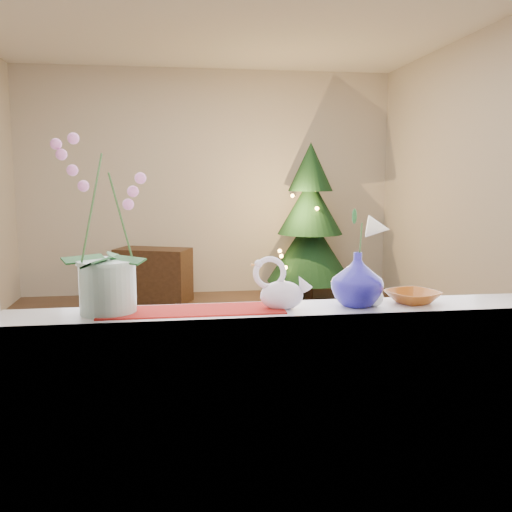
{
  "coord_description": "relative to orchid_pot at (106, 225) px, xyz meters",
  "views": [
    {
      "loc": [
        -0.45,
        -4.5,
        1.43
      ],
      "look_at": [
        0.01,
        -1.4,
        0.99
      ],
      "focal_mm": 40.0,
      "sensor_mm": 36.0,
      "label": 1
    }
  ],
  "objects": [
    {
      "name": "xmas_tree",
      "position": [
        1.83,
        4.3,
        -0.34
      ],
      "size": [
        1.28,
        1.28,
        1.82
      ],
      "primitive_type": null,
      "rotation": [
        0.0,
        0.0,
        -0.37
      ],
      "color": "black",
      "rests_on": "ground"
    },
    {
      "name": "blue_vase",
      "position": [
        0.96,
        -0.02,
        -0.21
      ],
      "size": [
        0.25,
        0.25,
        0.25
      ],
      "primitive_type": "imported",
      "rotation": [
        0.0,
        0.0,
        -0.08
      ],
      "color": "navy",
      "rests_on": "windowsill"
    },
    {
      "name": "window_frame",
      "position": [
        0.69,
        -0.12,
        0.45
      ],
      "size": [
        2.22,
        0.06,
        1.6
      ],
      "primitive_type": null,
      "color": "white",
      "rests_on": "windowsill"
    },
    {
      "name": "wall_back",
      "position": [
        0.69,
        4.85,
        0.1
      ],
      "size": [
        4.5,
        0.1,
        2.7
      ],
      "primitive_type": "cube",
      "color": "#BDB4A5",
      "rests_on": "ground"
    },
    {
      "name": "orchid_pot",
      "position": [
        0.0,
        0.0,
        0.0
      ],
      "size": [
        0.29,
        0.29,
        0.66
      ],
      "primitive_type": null,
      "rotation": [
        0.0,
        0.0,
        0.36
      ],
      "color": "beige",
      "rests_on": "windowsill"
    },
    {
      "name": "side_table",
      "position": [
        0.02,
        4.38,
        -0.94
      ],
      "size": [
        0.91,
        0.68,
        0.61
      ],
      "primitive_type": "cube",
      "rotation": [
        0.0,
        0.0,
        -0.38
      ],
      "color": "black",
      "rests_on": "ground"
    },
    {
      "name": "wall_right",
      "position": [
        2.94,
        2.35,
        0.1
      ],
      "size": [
        0.1,
        5.0,
        2.7
      ],
      "primitive_type": "cube",
      "color": "#BDB4A5",
      "rests_on": "ground"
    },
    {
      "name": "lily",
      "position": [
        0.96,
        -0.02,
        0.01
      ],
      "size": [
        0.14,
        0.08,
        0.18
      ],
      "primitive_type": null,
      "color": "silver",
      "rests_on": "blue_vase"
    },
    {
      "name": "ceiling",
      "position": [
        0.69,
        2.35,
        1.45
      ],
      "size": [
        5.0,
        5.0,
        0.0
      ],
      "primitive_type": "plane",
      "color": "white",
      "rests_on": "wall_back"
    },
    {
      "name": "amber_dish",
      "position": [
        1.2,
        -0.0,
        -0.31
      ],
      "size": [
        0.22,
        0.22,
        0.04
      ],
      "primitive_type": "imported",
      "rotation": [
        0.0,
        0.0,
        0.36
      ],
      "color": "#8C4412",
      "rests_on": "windowsill"
    },
    {
      "name": "windowsill",
      "position": [
        0.69,
        -0.02,
        -0.35
      ],
      "size": [
        2.2,
        0.26,
        0.04
      ],
      "primitive_type": "cube",
      "color": "white",
      "rests_on": "window_apron"
    },
    {
      "name": "ground",
      "position": [
        0.69,
        2.35,
        -1.25
      ],
      "size": [
        5.0,
        5.0,
        0.0
      ],
      "primitive_type": "plane",
      "color": "#332115",
      "rests_on": "ground"
    },
    {
      "name": "paperweight",
      "position": [
        1.02,
        -0.04,
        -0.3
      ],
      "size": [
        0.08,
        0.08,
        0.07
      ],
      "primitive_type": "sphere",
      "rotation": [
        0.0,
        0.0,
        0.07
      ],
      "color": "white",
      "rests_on": "windowsill"
    },
    {
      "name": "wall_front",
      "position": [
        0.69,
        -0.15,
        0.1
      ],
      "size": [
        4.5,
        0.1,
        2.7
      ],
      "primitive_type": "cube",
      "color": "#BDB4A5",
      "rests_on": "ground"
    },
    {
      "name": "runner",
      "position": [
        0.31,
        -0.02,
        -0.33
      ],
      "size": [
        0.7,
        0.2,
        0.01
      ],
      "primitive_type": "cube",
      "color": "maroon",
      "rests_on": "windowsill"
    },
    {
      "name": "window_apron",
      "position": [
        0.69,
        -0.11,
        -0.81
      ],
      "size": [
        2.2,
        0.08,
        0.88
      ],
      "primitive_type": "cube",
      "color": "white",
      "rests_on": "ground"
    },
    {
      "name": "swan",
      "position": [
        0.66,
        -0.03,
        -0.23
      ],
      "size": [
        0.24,
        0.12,
        0.19
      ],
      "primitive_type": null,
      "rotation": [
        0.0,
        0.0,
        -0.07
      ],
      "color": "silver",
      "rests_on": "windowsill"
    }
  ]
}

